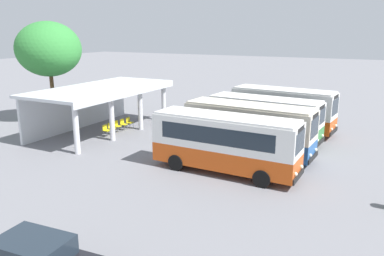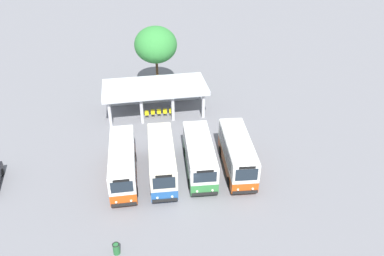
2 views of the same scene
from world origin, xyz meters
name	(u,v)px [view 2 (image 2 of 2)]	position (x,y,z in m)	size (l,w,h in m)	color
ground_plane	(182,193)	(0.00, 0.00, 0.00)	(180.00, 180.00, 0.00)	slate
city_bus_nearest_orange	(123,162)	(-4.67, 2.80, 1.75)	(2.39, 8.05, 3.15)	black
city_bus_second_in_row	(162,159)	(-1.31, 2.65, 1.77)	(2.61, 8.01, 3.19)	black
city_bus_middle_cream	(199,155)	(2.05, 2.70, 1.70)	(2.89, 7.82, 3.06)	black
city_bus_fourth_amber	(237,153)	(5.41, 2.29, 1.80)	(2.93, 7.79, 3.25)	black
terminal_canopy	(155,89)	(-0.73, 14.95, 2.61)	(11.59, 5.50, 3.40)	silver
waiting_chair_end_by_column	(147,114)	(-1.87, 13.24, 0.52)	(0.45, 0.45, 0.86)	slate
waiting_chair_second_from_end	(153,113)	(-1.18, 13.31, 0.52)	(0.45, 0.45, 0.86)	slate
waiting_chair_middle_seat	(159,112)	(-0.49, 13.33, 0.52)	(0.45, 0.45, 0.86)	slate
waiting_chair_fourth_seat	(165,112)	(0.20, 13.27, 0.52)	(0.45, 0.45, 0.86)	slate
waiting_chair_fifth_seat	(171,111)	(0.90, 13.23, 0.52)	(0.45, 0.45, 0.86)	slate
roadside_tree_behind_canopy	(156,45)	(0.12, 20.45, 5.99)	(5.24, 5.24, 8.23)	brown
litter_bin_apron	(116,249)	(-5.42, -5.39, 0.46)	(0.49, 0.49, 0.90)	#266633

